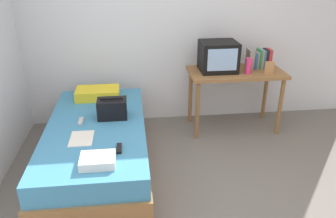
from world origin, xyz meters
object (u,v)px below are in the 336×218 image
at_px(magazine, 82,138).
at_px(handbag, 112,109).
at_px(tv, 218,56).
at_px(remote_silver, 81,121).
at_px(desk, 235,79).
at_px(remote_dark, 119,148).
at_px(picture_frame, 269,68).
at_px(pillow, 98,93).
at_px(book_row, 259,59).
at_px(bed, 98,148).
at_px(water_bottle, 249,66).
at_px(folded_towel, 98,160).

bearing_deg(magazine, handbag, 57.54).
bearing_deg(tv, remote_silver, -155.00).
bearing_deg(desk, remote_dark, -137.94).
relative_size(picture_frame, pillow, 0.30).
bearing_deg(tv, book_row, 5.88).
bearing_deg(book_row, magazine, -151.17).
xyz_separation_m(remote_dark, remote_silver, (-0.39, 0.58, 0.00)).
bearing_deg(book_row, tv, -174.12).
bearing_deg(remote_dark, bed, 115.55).
relative_size(bed, desk, 1.72).
distance_m(book_row, magazine, 2.41).
bearing_deg(desk, water_bottle, -48.62).
distance_m(tv, picture_frame, 0.62).
bearing_deg(magazine, picture_frame, 22.95).
distance_m(picture_frame, remote_dark, 2.13).
height_order(book_row, folded_towel, book_row).
bearing_deg(remote_silver, magazine, -82.46).
bearing_deg(folded_towel, remote_silver, 106.18).
height_order(desk, pillow, desk).
distance_m(bed, remote_dark, 0.63).
height_order(desk, picture_frame, picture_frame).
bearing_deg(pillow, book_row, 4.63).
xyz_separation_m(picture_frame, remote_dark, (-1.78, -1.13, -0.32)).
relative_size(handbag, remote_silver, 2.08).
bearing_deg(remote_silver, desk, 21.27).
distance_m(handbag, remote_dark, 0.66).
relative_size(tv, magazine, 1.52).
xyz_separation_m(picture_frame, remote_silver, (-2.17, -0.55, -0.32)).
xyz_separation_m(magazine, folded_towel, (0.18, -0.44, 0.03)).
xyz_separation_m(handbag, remote_dark, (0.08, -0.65, -0.09)).
height_order(water_bottle, folded_towel, water_bottle).
xyz_separation_m(remote_dark, folded_towel, (-0.16, -0.21, 0.03)).
distance_m(book_row, folded_towel, 2.50).
bearing_deg(picture_frame, remote_silver, -165.80).
xyz_separation_m(water_bottle, book_row, (0.21, 0.21, 0.02)).
xyz_separation_m(handbag, folded_towel, (-0.09, -0.86, -0.06)).
height_order(book_row, remote_dark, book_row).
bearing_deg(picture_frame, water_bottle, 171.20).
bearing_deg(tv, water_bottle, -24.60).
bearing_deg(picture_frame, pillow, 177.62).
xyz_separation_m(tv, picture_frame, (0.58, -0.19, -0.10)).
distance_m(bed, desk, 1.89).
height_order(tv, handbag, tv).
relative_size(book_row, picture_frame, 1.93).
xyz_separation_m(pillow, magazine, (-0.08, -0.98, -0.05)).
bearing_deg(handbag, book_row, 21.71).
bearing_deg(water_bottle, book_row, 45.62).
xyz_separation_m(water_bottle, remote_silver, (-1.92, -0.59, -0.33)).
distance_m(book_row, pillow, 2.04).
height_order(magazine, folded_towel, folded_towel).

